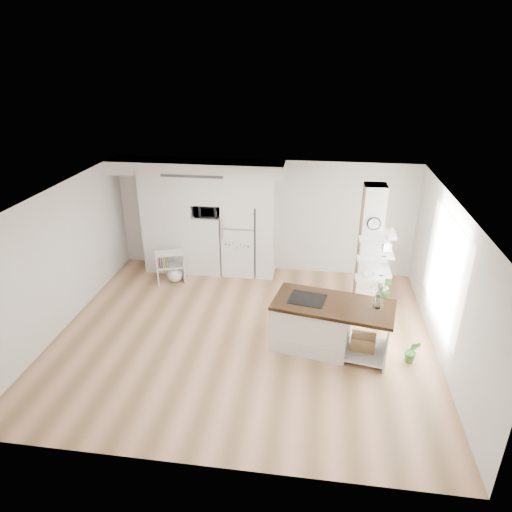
{
  "coord_description": "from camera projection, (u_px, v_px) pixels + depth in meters",
  "views": [
    {
      "loc": [
        1.24,
        -7.14,
        4.94
      ],
      "look_at": [
        0.11,
        0.9,
        1.27
      ],
      "focal_mm": 32.0,
      "sensor_mm": 36.0,
      "label": 1
    }
  ],
  "objects": [
    {
      "name": "cabinet_wall",
      "position": [
        200.0,
        212.0,
        10.61
      ],
      "size": [
        4.0,
        0.71,
        2.7
      ],
      "color": "white",
      "rests_on": "floor"
    },
    {
      "name": "refrigerator",
      "position": [
        240.0,
        239.0,
        10.77
      ],
      "size": [
        0.78,
        0.69,
        1.75
      ],
      "color": "white",
      "rests_on": "floor"
    },
    {
      "name": "floor",
      "position": [
        244.0,
        336.0,
        8.64
      ],
      "size": [
        7.0,
        6.0,
        0.01
      ],
      "primitive_type": "cube",
      "color": "tan",
      "rests_on": "ground"
    },
    {
      "name": "shelf_plant",
      "position": [
        387.0,
        243.0,
        8.85
      ],
      "size": [
        0.27,
        0.23,
        0.3
      ],
      "primitive_type": "imported",
      "color": "#387B31",
      "rests_on": "column"
    },
    {
      "name": "floor_plant_a",
      "position": [
        412.0,
        351.0,
        7.82
      ],
      "size": [
        0.28,
        0.24,
        0.46
      ],
      "primitive_type": "imported",
      "rotation": [
        0.0,
        0.0,
        -0.17
      ],
      "color": "#387B31",
      "rests_on": "floor"
    },
    {
      "name": "bookshelf",
      "position": [
        172.0,
        269.0,
        10.53
      ],
      "size": [
        0.72,
        0.57,
        0.75
      ],
      "rotation": [
        0.0,
        0.0,
        0.38
      ],
      "color": "white",
      "rests_on": "floor"
    },
    {
      "name": "pendant_light",
      "position": [
        343.0,
        233.0,
        7.69
      ],
      "size": [
        0.12,
        0.12,
        0.1
      ],
      "primitive_type": "cylinder",
      "color": "white",
      "rests_on": "room"
    },
    {
      "name": "kitchen_island",
      "position": [
        319.0,
        323.0,
        8.16
      ],
      "size": [
        2.22,
        1.36,
        1.5
      ],
      "rotation": [
        0.0,
        0.0,
        -0.19
      ],
      "color": "white",
      "rests_on": "floor"
    },
    {
      "name": "column",
      "position": [
        374.0,
        254.0,
        8.8
      ],
      "size": [
        0.69,
        0.9,
        2.7
      ],
      "color": "silver",
      "rests_on": "floor"
    },
    {
      "name": "room",
      "position": [
        242.0,
        246.0,
        7.87
      ],
      "size": [
        7.04,
        6.04,
        2.72
      ],
      "color": "white",
      "rests_on": "ground"
    },
    {
      "name": "microwave",
      "position": [
        207.0,
        210.0,
        10.52
      ],
      "size": [
        0.54,
        0.37,
        0.3
      ],
      "primitive_type": "imported",
      "color": "#2D2D2D",
      "rests_on": "cabinet_wall"
    },
    {
      "name": "floor_plant_b",
      "position": [
        386.0,
        288.0,
        9.94
      ],
      "size": [
        0.24,
        0.24,
        0.42
      ],
      "primitive_type": "imported",
      "rotation": [
        0.0,
        0.0,
        -0.02
      ],
      "color": "#387B31",
      "rests_on": "floor"
    },
    {
      "name": "window",
      "position": [
        444.0,
        269.0,
        7.85
      ],
      "size": [
        0.0,
        2.4,
        2.4
      ],
      "primitive_type": "plane",
      "rotation": [
        1.57,
        0.0,
        -1.57
      ],
      "color": "white",
      "rests_on": "room"
    },
    {
      "name": "decor_bowl",
      "position": [
        369.0,
        275.0,
        8.75
      ],
      "size": [
        0.22,
        0.22,
        0.05
      ],
      "primitive_type": "imported",
      "color": "white",
      "rests_on": "column"
    }
  ]
}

